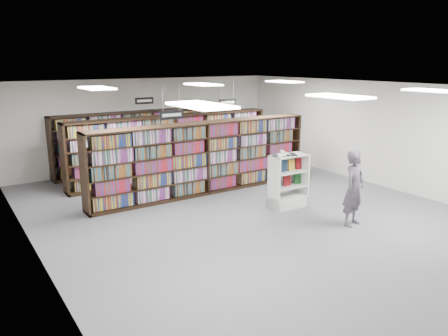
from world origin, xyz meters
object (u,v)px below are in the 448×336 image
open_book (284,154)px  shopper (354,189)px  bookshelf_row_near (204,158)px  endcap_display (287,189)px

open_book → shopper: size_ratio=0.41×
bookshelf_row_near → shopper: bookshelf_row_near is taller
open_book → bookshelf_row_near: bearing=138.1°
bookshelf_row_near → shopper: bearing=-68.9°
endcap_display → open_book: (-0.15, 0.00, 0.98)m
endcap_display → shopper: (0.41, -1.87, 0.42)m
open_book → shopper: 2.03m
shopper → bookshelf_row_near: bearing=98.3°
endcap_display → shopper: 1.96m
bookshelf_row_near → shopper: 4.47m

